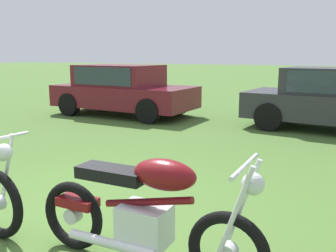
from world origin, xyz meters
TOP-DOWN VIEW (x-y plane):
  - ground_plane at (0.00, 0.00)m, footprint 120.00×120.00m
  - motorcycle_maroon at (1.11, -0.30)m, footprint 2.06×0.64m
  - car_burgundy at (-3.20, 6.53)m, footprint 4.16×2.13m

SIDE VIEW (x-z plane):
  - ground_plane at x=0.00m, z-range 0.00..0.00m
  - motorcycle_maroon at x=1.11m, z-range -0.03..0.99m
  - car_burgundy at x=-3.20m, z-range 0.08..1.51m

